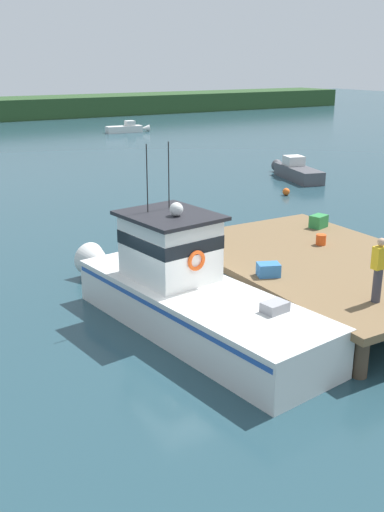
# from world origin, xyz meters

# --- Properties ---
(ground_plane) EXTENTS (200.00, 200.00, 0.00)m
(ground_plane) POSITION_xyz_m (0.00, 0.00, 0.00)
(ground_plane) COLOR #23424C
(dock) EXTENTS (6.00, 9.00, 1.20)m
(dock) POSITION_xyz_m (4.80, 0.00, 1.07)
(dock) COLOR #4C3D2D
(dock) RESTS_ON ground
(main_fishing_boat) EXTENTS (3.60, 9.96, 4.80)m
(main_fishing_boat) POSITION_xyz_m (0.12, 0.26, 1.01)
(main_fishing_boat) COLOR silver
(main_fishing_boat) RESTS_ON ground
(crate_single_far) EXTENTS (0.72, 0.63, 0.36)m
(crate_single_far) POSITION_xyz_m (2.43, -0.34, 1.38)
(crate_single_far) COLOR #3370B2
(crate_single_far) RESTS_ON dock
(crate_stack_mid_dock) EXTENTS (0.70, 0.59, 0.45)m
(crate_stack_mid_dock) POSITION_xyz_m (6.99, 2.72, 1.42)
(crate_stack_mid_dock) COLOR #2D8442
(crate_stack_mid_dock) RESTS_ON dock
(bait_bucket) EXTENTS (0.32, 0.32, 0.34)m
(bait_bucket) POSITION_xyz_m (5.65, 1.11, 1.37)
(bait_bucket) COLOR #E04C19
(bait_bucket) RESTS_ON dock
(deckhand_by_the_boat) EXTENTS (0.36, 0.22, 1.63)m
(deckhand_by_the_boat) POSITION_xyz_m (3.59, -3.14, 2.06)
(deckhand_by_the_boat) COLOR #383842
(deckhand_by_the_boat) RESTS_ON dock
(moored_boat_off_the_point) EXTENTS (2.25, 5.27, 1.32)m
(moored_boat_off_the_point) POSITION_xyz_m (16.27, 14.98, 0.45)
(moored_boat_off_the_point) COLOR #4C4C51
(moored_boat_off_the_point) RESTS_ON ground
(moored_boat_outer_mooring) EXTENTS (4.44, 1.40, 1.12)m
(moored_boat_outer_mooring) POSITION_xyz_m (17.47, 41.92, 0.38)
(moored_boat_outer_mooring) COLOR silver
(moored_boat_outer_mooring) RESTS_ON ground
(mooring_buoy_inshore) EXTENTS (0.39, 0.39, 0.39)m
(mooring_buoy_inshore) POSITION_xyz_m (12.83, 11.63, 0.19)
(mooring_buoy_inshore) COLOR #EA5B19
(mooring_buoy_inshore) RESTS_ON ground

